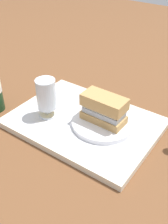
% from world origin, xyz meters
% --- Properties ---
extents(ground_plane, '(3.00, 3.00, 0.00)m').
position_xyz_m(ground_plane, '(0.00, 0.00, 0.00)').
color(ground_plane, brown).
extents(tray, '(0.44, 0.32, 0.02)m').
position_xyz_m(tray, '(0.00, 0.00, 0.01)').
color(tray, beige).
rests_on(tray, ground_plane).
extents(placemat, '(0.38, 0.27, 0.00)m').
position_xyz_m(placemat, '(0.00, 0.00, 0.02)').
color(placemat, silver).
rests_on(placemat, tray).
extents(plate, '(0.19, 0.19, 0.01)m').
position_xyz_m(plate, '(-0.06, -0.01, 0.03)').
color(plate, white).
rests_on(plate, placemat).
extents(sandwich, '(0.13, 0.07, 0.08)m').
position_xyz_m(sandwich, '(-0.06, -0.01, 0.08)').
color(sandwich, tan).
rests_on(sandwich, plate).
extents(beer_glass, '(0.06, 0.06, 0.12)m').
position_xyz_m(beer_glass, '(0.11, 0.05, 0.09)').
color(beer_glass, silver).
rests_on(beer_glass, placemat).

